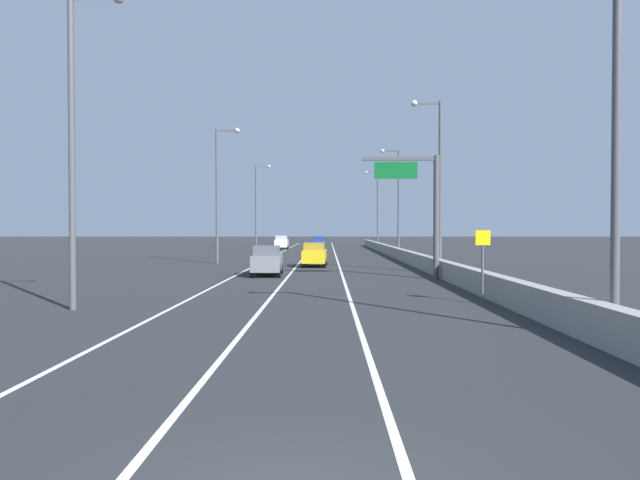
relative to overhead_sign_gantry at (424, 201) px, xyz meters
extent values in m
plane|color=#26282B|center=(-6.39, 34.87, -4.73)|extent=(320.00, 320.00, 0.00)
cube|color=silver|center=(-11.89, 25.87, -4.73)|extent=(0.16, 130.00, 0.00)
cube|color=silver|center=(-8.39, 25.87, -4.73)|extent=(0.16, 130.00, 0.00)
cube|color=silver|center=(-4.89, 25.87, -4.73)|extent=(0.16, 130.00, 0.00)
cube|color=gray|center=(1.34, 10.87, -4.18)|extent=(0.60, 120.00, 1.10)
cylinder|color=#47474C|center=(0.74, 0.02, -0.98)|extent=(0.36, 0.36, 7.50)
cube|color=#47474C|center=(-1.51, 0.02, 2.57)|extent=(4.50, 0.20, 0.20)
cube|color=#0C5923|center=(-1.73, -0.10, 1.87)|extent=(2.60, 0.10, 1.00)
cylinder|color=#4C4C51|center=(0.44, -11.61, -3.53)|extent=(0.10, 0.10, 2.40)
cube|color=yellow|center=(0.44, -11.65, -2.03)|extent=(0.60, 0.04, 0.60)
cylinder|color=#4C4C51|center=(1.88, -19.55, 1.20)|extent=(0.24, 0.24, 11.85)
cylinder|color=#4C4C51|center=(1.91, 4.89, 1.20)|extent=(0.24, 0.24, 11.85)
cube|color=#4C4C51|center=(1.01, 4.89, 6.97)|extent=(1.80, 0.12, 0.12)
sphere|color=beige|center=(0.11, 4.89, 6.97)|extent=(0.44, 0.44, 0.44)
cylinder|color=#4C4C51|center=(2.06, 29.33, 1.20)|extent=(0.24, 0.24, 11.85)
cube|color=#4C4C51|center=(1.16, 29.33, 6.97)|extent=(1.80, 0.12, 0.12)
sphere|color=beige|center=(0.26, 29.33, 6.97)|extent=(0.44, 0.44, 0.44)
cylinder|color=#4C4C51|center=(1.88, 53.77, 1.20)|extent=(0.24, 0.24, 11.85)
cube|color=#4C4C51|center=(0.98, 53.77, 6.97)|extent=(1.80, 0.12, 0.12)
sphere|color=beige|center=(0.08, 53.77, 6.97)|extent=(0.44, 0.44, 0.44)
cylinder|color=#4C4C51|center=(-15.48, -13.55, 1.20)|extent=(0.24, 0.24, 11.85)
cylinder|color=#4C4C51|center=(-15.58, 15.78, 1.20)|extent=(0.24, 0.24, 11.85)
cube|color=#4C4C51|center=(-14.68, 15.78, 6.97)|extent=(1.80, 0.12, 0.12)
sphere|color=beige|center=(-13.78, 15.78, 6.97)|extent=(0.44, 0.44, 0.44)
cylinder|color=#4C4C51|center=(-15.73, 45.10, 1.20)|extent=(0.24, 0.24, 11.85)
cube|color=#4C4C51|center=(-14.83, 45.10, 6.97)|extent=(1.80, 0.12, 0.12)
sphere|color=beige|center=(-13.93, 45.10, 6.97)|extent=(0.44, 0.44, 0.44)
cube|color=#1E389E|center=(-7.13, 53.67, -3.89)|extent=(1.80, 4.47, 0.99)
cube|color=navy|center=(-7.12, 53.22, -3.10)|extent=(1.55, 2.02, 0.60)
cylinder|color=black|center=(-7.94, 55.42, -4.39)|extent=(0.23, 0.68, 0.68)
cylinder|color=black|center=(-6.38, 55.45, -4.39)|extent=(0.23, 0.68, 0.68)
cylinder|color=black|center=(-7.88, 51.88, -4.39)|extent=(0.23, 0.68, 0.68)
cylinder|color=black|center=(-6.32, 51.91, -4.39)|extent=(0.23, 0.68, 0.68)
cube|color=white|center=(-12.72, 52.04, -3.83)|extent=(1.93, 4.08, 1.12)
cube|color=#96969E|center=(-12.72, 51.63, -2.97)|extent=(1.68, 1.84, 0.60)
cylinder|color=black|center=(-13.60, 53.61, -4.39)|extent=(0.23, 0.68, 0.68)
cylinder|color=black|center=(-11.87, 53.63, -4.39)|extent=(0.23, 0.68, 0.68)
cylinder|color=black|center=(-13.58, 50.45, -4.39)|extent=(0.23, 0.68, 0.68)
cylinder|color=black|center=(-11.84, 50.46, -4.39)|extent=(0.23, 0.68, 0.68)
cube|color=slate|center=(-9.81, 2.68, -3.88)|extent=(2.00, 4.37, 1.02)
cube|color=#4D505A|center=(-9.80, 2.25, -3.07)|extent=(1.69, 1.99, 0.60)
cylinder|color=black|center=(-10.71, 4.35, -4.39)|extent=(0.24, 0.69, 0.68)
cylinder|color=black|center=(-9.03, 4.41, -4.39)|extent=(0.24, 0.69, 0.68)
cylinder|color=black|center=(-10.59, 0.95, -4.39)|extent=(0.24, 0.69, 0.68)
cylinder|color=black|center=(-8.91, 1.01, -4.39)|extent=(0.24, 0.69, 0.68)
cube|color=gold|center=(-6.90, 11.81, -3.88)|extent=(1.99, 4.26, 1.01)
cube|color=olive|center=(-6.91, 11.39, -3.08)|extent=(1.69, 1.94, 0.60)
cylinder|color=black|center=(-7.69, 13.48, -4.39)|extent=(0.24, 0.69, 0.68)
cylinder|color=black|center=(-6.00, 13.43, -4.39)|extent=(0.24, 0.69, 0.68)
cylinder|color=black|center=(-7.79, 10.19, -4.39)|extent=(0.24, 0.69, 0.68)
cylinder|color=black|center=(-6.11, 10.13, -4.39)|extent=(0.24, 0.69, 0.68)
camera|label=1|loc=(-5.89, -35.30, -1.66)|focal=32.65mm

